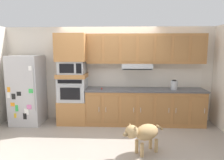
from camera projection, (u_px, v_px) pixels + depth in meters
The scene contains 15 objects.
ground_plane at pixel (106, 135), 4.55m from camera, with size 9.60×9.60×0.00m, color #9E9389.
back_kitchen_wall at pixel (109, 74), 5.46m from camera, with size 6.20×0.12×2.50m, color beige.
refrigerator at pixel (27, 90), 5.18m from camera, with size 0.76×0.73×1.76m.
oven_base_cabinet at pixel (73, 111), 5.29m from camera, with size 0.74×0.62×0.60m, color #A8703D.
built_in_oven at pixel (73, 89), 5.20m from camera, with size 0.70×0.62×0.60m.
appliance_mid_shelf at pixel (72, 76), 5.15m from camera, with size 0.74×0.62×0.10m, color #A8703D.
microwave at pixel (72, 67), 5.11m from camera, with size 0.64×0.54×0.32m.
appliance_upper_cabinet at pixel (72, 48), 5.04m from camera, with size 0.74×0.62×0.68m, color #A8703D.
lower_cabinet_run at pixel (144, 107), 5.18m from camera, with size 2.97×0.63×0.88m.
countertop_slab at pixel (145, 90), 5.12m from camera, with size 3.01×0.64×0.04m, color #4C4C51.
backsplash_panel at pixel (144, 78), 5.36m from camera, with size 3.01×0.02×0.50m, color silver.
upper_cabinet_with_hood at pixel (145, 50), 5.09m from camera, with size 2.97×0.48×0.88m.
screwdriver at pixel (102, 88), 5.09m from camera, with size 0.15×0.13×0.03m.
electric_kettle at pixel (174, 85), 5.02m from camera, with size 0.17×0.17×0.24m.
dog at pixel (143, 133), 3.67m from camera, with size 0.81×0.57×0.62m.
Camera 1 is at (0.33, -4.31, 1.91)m, focal length 32.22 mm.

